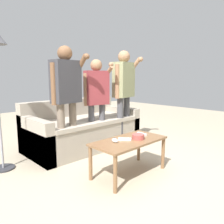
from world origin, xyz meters
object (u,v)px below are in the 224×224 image
(coffee_table, at_px, (129,145))
(game_remote_nunchuk, at_px, (115,140))
(player_right, at_px, (124,87))
(game_remote_wand_far, at_px, (125,139))
(player_center, at_px, (97,95))
(game_remote_wand_near, at_px, (142,134))
(player_left, at_px, (66,90))
(snack_bowl, at_px, (138,137))
(couch, at_px, (82,130))

(coffee_table, xyz_separation_m, game_remote_nunchuk, (-0.20, 0.05, 0.08))
(player_right, xyz_separation_m, game_remote_wand_far, (-0.88, -0.83, -0.58))
(game_remote_nunchuk, height_order, player_center, player_center)
(game_remote_wand_near, bearing_deg, game_remote_nunchuk, 177.79)
(player_left, distance_m, game_remote_wand_far, 1.07)
(game_remote_wand_near, height_order, game_remote_wand_far, same)
(game_remote_wand_far, bearing_deg, coffee_table, -26.44)
(snack_bowl, bearing_deg, game_remote_wand_near, 24.87)
(snack_bowl, relative_size, game_remote_wand_near, 1.01)
(player_center, xyz_separation_m, player_right, (0.55, -0.08, 0.11))
(snack_bowl, xyz_separation_m, player_right, (0.71, 0.91, 0.56))
(snack_bowl, xyz_separation_m, game_remote_wand_near, (0.18, 0.08, -0.01))
(couch, height_order, game_remote_wand_near, couch)
(game_remote_nunchuk, xyz_separation_m, player_left, (-0.10, 0.85, 0.55))
(player_center, height_order, game_remote_wand_near, player_center)
(game_remote_nunchuk, xyz_separation_m, player_right, (1.02, 0.81, 0.57))
(player_center, bearing_deg, player_right, -8.09)
(couch, height_order, player_right, player_right)
(coffee_table, xyz_separation_m, player_right, (0.82, 0.86, 0.65))
(player_center, relative_size, game_remote_wand_far, 10.48)
(snack_bowl, relative_size, game_remote_nunchuk, 1.73)
(game_remote_wand_far, bearing_deg, snack_bowl, -25.32)
(snack_bowl, relative_size, game_remote_wand_far, 1.09)
(game_remote_nunchuk, bearing_deg, player_left, 96.74)
(player_center, distance_m, game_remote_wand_far, 1.07)
(couch, bearing_deg, game_remote_wand_near, -88.41)
(player_left, xyz_separation_m, player_right, (1.12, -0.04, 0.01))
(game_remote_nunchuk, bearing_deg, player_center, 61.77)
(coffee_table, relative_size, player_center, 0.65)
(player_right, bearing_deg, game_remote_wand_near, -123.11)
(snack_bowl, bearing_deg, couch, 84.07)
(coffee_table, height_order, game_remote_nunchuk, game_remote_nunchuk)
(game_remote_wand_near, distance_m, game_remote_wand_far, 0.34)
(snack_bowl, xyz_separation_m, game_remote_nunchuk, (-0.31, 0.10, -0.01))
(snack_bowl, height_order, player_right, player_right)
(snack_bowl, bearing_deg, player_right, 51.81)
(couch, xyz_separation_m, game_remote_nunchuk, (-0.45, -1.25, 0.17))
(coffee_table, height_order, player_center, player_center)
(couch, bearing_deg, player_left, -144.04)
(game_remote_wand_near, xyz_separation_m, game_remote_wand_far, (-0.34, -0.00, -0.00))
(player_right, bearing_deg, player_left, 177.82)
(player_right, bearing_deg, snack_bowl, -128.19)
(couch, xyz_separation_m, game_remote_wand_far, (-0.30, -1.27, 0.16))
(couch, distance_m, coffee_table, 1.32)
(game_remote_nunchuk, bearing_deg, player_right, 38.29)
(couch, relative_size, player_center, 1.29)
(coffee_table, xyz_separation_m, player_center, (0.28, 0.93, 0.55))
(coffee_table, height_order, player_left, player_left)
(game_remote_nunchuk, relative_size, player_right, 0.05)
(couch, relative_size, game_remote_nunchuk, 21.40)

